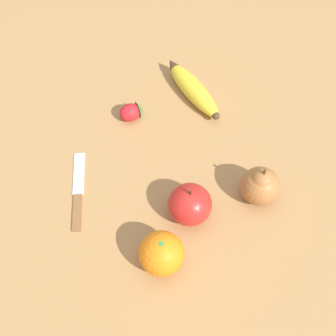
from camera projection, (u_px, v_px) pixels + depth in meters
name	position (u px, v px, depth m)	size (l,w,h in m)	color
ground_plane	(165.00, 155.00, 0.97)	(3.00, 3.00, 0.00)	#A87A47
banana	(192.00, 89.00, 1.04)	(0.17, 0.15, 0.04)	yellow
orange	(162.00, 253.00, 0.80)	(0.08, 0.08, 0.08)	orange
pear	(260.00, 185.00, 0.88)	(0.07, 0.07, 0.09)	#A36633
strawberry	(132.00, 112.00, 1.01)	(0.06, 0.06, 0.04)	red
apple	(190.00, 204.00, 0.86)	(0.08, 0.08, 0.09)	red
paring_knife	(78.00, 193.00, 0.91)	(0.09, 0.17, 0.01)	silver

